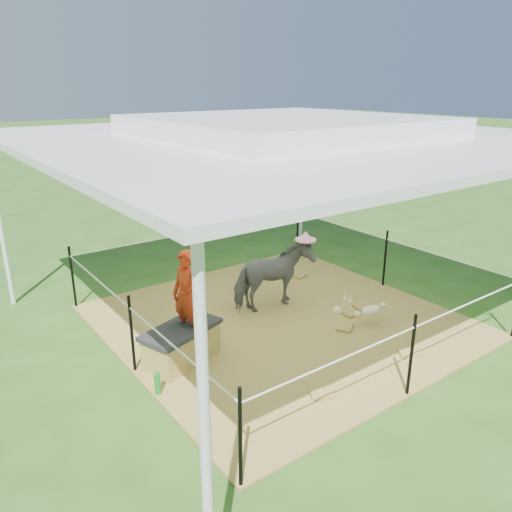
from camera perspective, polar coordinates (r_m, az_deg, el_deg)
ground at (r=7.35m, az=2.79°, el=-7.52°), size 90.00×90.00×0.00m
hay_patch at (r=7.34m, az=2.79°, el=-7.41°), size 4.60×4.60×0.03m
canopy_tent at (r=6.60m, az=3.17°, el=13.86°), size 6.30×6.30×2.90m
rope_fence at (r=7.09m, az=2.87°, el=-2.87°), size 4.54×4.54×1.00m
straw_bale at (r=6.30m, az=-8.46°, el=-10.16°), size 1.02×0.73×0.41m
dark_cloth at (r=6.19m, az=-8.57°, el=-8.29°), size 1.10×0.80×0.05m
woman at (r=6.01m, az=-7.97°, el=-3.56°), size 0.38×0.47×1.11m
green_bottle at (r=5.79m, az=-11.19°, el=-14.09°), size 0.09×0.09×0.26m
pony at (r=7.50m, az=1.99°, el=-2.38°), size 1.25×0.64×1.03m
pink_hat at (r=7.31m, az=2.05°, el=1.91°), size 0.32×0.32×0.15m
foal at (r=7.28m, az=13.03°, el=-5.84°), size 0.94×0.58×0.50m
trash_barrel at (r=13.53m, az=-0.51°, el=7.12°), size 0.62×0.62×0.94m
picnic_table_near at (r=15.09m, az=-14.40°, el=7.24°), size 1.74×1.38×0.66m
picnic_table_far at (r=17.87m, az=-3.41°, el=9.86°), size 2.19×1.73×0.83m
distant_person at (r=14.80m, az=-7.35°, el=8.44°), size 0.60×0.49×1.16m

